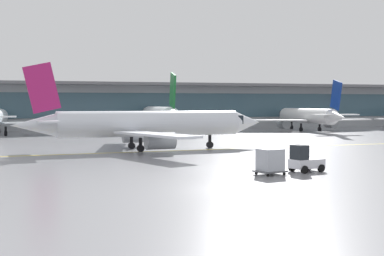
% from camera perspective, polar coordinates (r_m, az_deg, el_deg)
% --- Properties ---
extents(ground_plane, '(400.00, 400.00, 0.00)m').
position_cam_1_polar(ground_plane, '(32.49, 3.21, -6.70)').
color(ground_plane, gray).
extents(taxiway_centreline_stripe, '(109.58, 10.30, 0.01)m').
position_cam_1_polar(taxiway_centreline_stripe, '(58.39, -4.13, -2.54)').
color(taxiway_centreline_stripe, yellow).
rests_on(taxiway_centreline_stripe, ground_plane).
extents(terminal_concourse, '(221.76, 11.00, 9.60)m').
position_cam_1_polar(terminal_concourse, '(110.80, -10.34, 2.42)').
color(terminal_concourse, '#9EA3A8').
rests_on(terminal_concourse, ground_plane).
extents(gate_airplane_3, '(28.98, 31.15, 10.33)m').
position_cam_1_polar(gate_airplane_3, '(95.92, -3.56, 1.34)').
color(gate_airplane_3, white).
rests_on(gate_airplane_3, ground_plane).
extents(gate_airplane_4, '(26.57, 28.59, 9.47)m').
position_cam_1_polar(gate_airplane_4, '(104.83, 12.38, 1.25)').
color(gate_airplane_4, white).
rests_on(gate_airplane_4, ground_plane).
extents(taxiing_regional_jet, '(29.27, 27.10, 9.69)m').
position_cam_1_polar(taxiing_regional_jet, '(60.05, -4.86, 0.38)').
color(taxiing_regional_jet, silver).
rests_on(taxiing_regional_jet, ground_plane).
extents(baggage_tug, '(2.86, 2.14, 2.10)m').
position_cam_1_polar(baggage_tug, '(41.63, 12.07, -3.45)').
color(baggage_tug, silver).
rests_on(baggage_tug, ground_plane).
extents(cargo_dolly_lead, '(2.43, 2.07, 1.94)m').
position_cam_1_polar(cargo_dolly_lead, '(39.46, 8.46, -3.52)').
color(cargo_dolly_lead, '#595B60').
rests_on(cargo_dolly_lead, ground_plane).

